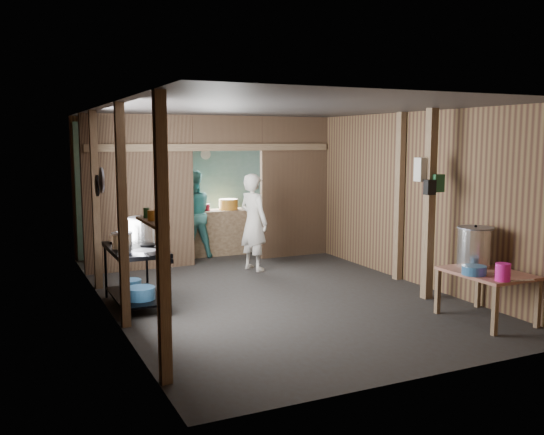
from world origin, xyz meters
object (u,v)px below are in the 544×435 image
prep_table (486,296)px  stock_pot (475,247)px  gas_range (136,277)px  yellow_tub (228,204)px  stove_pot_large (142,230)px  cook (254,222)px  pink_bucket (503,272)px

prep_table → stock_pot: stock_pot is taller
prep_table → gas_range: bearing=147.1°
yellow_tub → gas_range: bearing=-129.3°
prep_table → yellow_tub: bearing=103.5°
gas_range → prep_table: bearing=-32.9°
stove_pot_large → yellow_tub: bearing=49.0°
gas_range → stove_pot_large: 0.69m
cook → pink_bucket: bearing=178.1°
pink_bucket → yellow_tub: 5.90m
stove_pot_large → gas_range: bearing=-115.1°
stove_pot_large → yellow_tub: stove_pot_large is taller
stove_pot_large → stock_pot: (3.63, -2.46, -0.11)m
stove_pot_large → cook: bearing=25.8°
stock_pot → cook: bearing=113.7°
stove_pot_large → yellow_tub: size_ratio=1.00×
gas_range → stove_pot_large: stove_pot_large is taller
gas_range → stock_pot: 4.36m
stock_pot → pink_bucket: stock_pot is taller
prep_table → cook: bearing=110.8°
gas_range → stock_pot: (3.80, -2.09, 0.45)m
yellow_tub → cook: size_ratio=0.22×
cook → prep_table: bearing=-177.5°
stove_pot_large → stock_pot: stove_pot_large is taller
gas_range → yellow_tub: bearing=50.7°
stock_pot → pink_bucket: size_ratio=2.57×
yellow_tub → stock_pot: bearing=-74.8°
gas_range → yellow_tub: size_ratio=3.67×
stove_pot_large → cook: 2.34m
prep_table → pink_bucket: (-0.20, -0.43, 0.40)m
prep_table → pink_bucket: size_ratio=5.09×
stock_pot → stove_pot_large: bearing=145.9°
stove_pot_large → pink_bucket: stove_pot_large is taller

